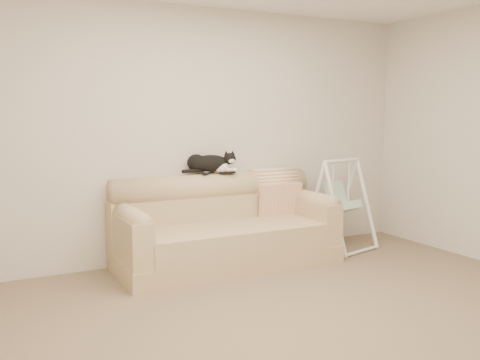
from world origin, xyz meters
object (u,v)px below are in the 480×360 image
Objects in this scene: sofa at (224,230)px; remote_a at (208,173)px; remote_b at (227,172)px; tuxedo_cat at (210,163)px; baby_swing at (340,203)px.

remote_a is at bearing 104.51° from sofa.
remote_b is at bearing 55.41° from sofa.
tuxedo_cat reaches higher than baby_swing.
remote_a is 0.30× the size of tuxedo_cat.
remote_a is 0.17× the size of baby_swing.
baby_swing reaches higher than remote_b.
tuxedo_cat reaches higher than remote_a.
remote_a is 1.58m from baby_swing.
remote_a is at bearing 166.12° from remote_b.
remote_b is at bearing 171.19° from baby_swing.
remote_a is (-0.06, 0.25, 0.56)m from sofa.
sofa is at bearing -82.46° from tuxedo_cat.
sofa is 12.63× the size of remote_a.
remote_a reaches higher than remote_b.
remote_b is 0.17× the size of baby_swing.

